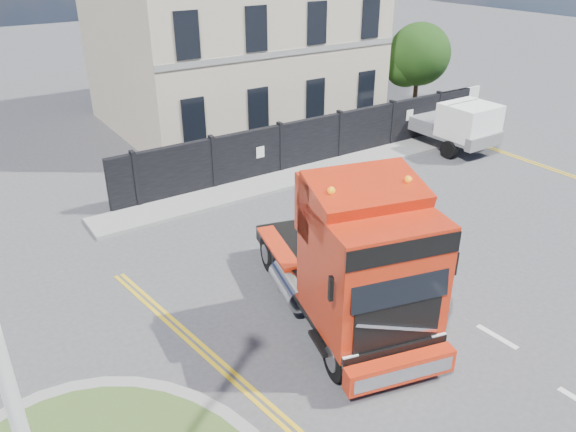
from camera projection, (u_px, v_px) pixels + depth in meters
ground at (338, 315)px, 14.32m from camera, size 120.00×120.00×0.00m
hoarding_fence at (330, 138)px, 23.82m from camera, size 18.80×0.25×2.00m
georgian_building at (230, 3)px, 27.02m from camera, size 12.30×10.30×12.80m
tree at (416, 57)px, 29.07m from camera, size 3.20×3.20×4.80m
pavement_far at (332, 167)px, 23.29m from camera, size 20.00×1.60×0.12m
truck at (357, 266)px, 13.05m from camera, size 4.00×7.04×3.98m
flatbed_pickup at (457, 124)px, 24.92m from camera, size 2.39×5.35×2.22m
lamppost_island at (8, 386)px, 6.10m from camera, size 0.25×0.51×8.21m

